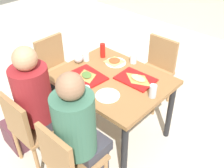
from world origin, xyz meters
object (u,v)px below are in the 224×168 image
soda_can (153,91)px  tray_red_near (87,76)px  chair_near_right (68,160)px  pizza_slice_a (87,75)px  paper_plate_near_edge (108,96)px  plastic_cup_b (86,92)px  plastic_cup_a (133,59)px  tray_red_far (136,79)px  plastic_cup_c (86,56)px  chair_far_side (157,67)px  foil_bundle (78,58)px  chair_left_end (56,66)px  pizza_slice_b (138,79)px  person_in_brown_jacket (79,128)px  pizza_slice_c (114,61)px  condiment_bottle (103,50)px  paper_plate_center (116,63)px  chair_near_left (29,127)px  main_table (112,86)px  person_in_red (38,98)px  handbag (15,136)px

soda_can → tray_red_near: bearing=-165.2°
chair_near_right → pizza_slice_a: bearing=125.1°
paper_plate_near_edge → plastic_cup_b: bearing=-136.5°
chair_near_right → plastic_cup_a: 1.26m
tray_red_far → plastic_cup_a: size_ratio=3.60×
plastic_cup_a → plastic_cup_c: (-0.41, -0.30, 0.00)m
chair_far_side → tray_red_far: chair_far_side is taller
pizza_slice_a → foil_bundle: size_ratio=2.29×
chair_left_end → paper_plate_near_edge: size_ratio=3.85×
pizza_slice_b → plastic_cup_b: plastic_cup_b is taller
person_in_brown_jacket → pizza_slice_c: (-0.45, 0.91, 0.02)m
chair_near_right → pizza_slice_a: 0.84m
person_in_brown_jacket → plastic_cup_c: (-0.71, 0.74, 0.05)m
condiment_bottle → plastic_cup_c: bearing=-115.3°
paper_plate_center → plastic_cup_a: plastic_cup_a is taller
chair_near_right → chair_left_end: size_ratio=1.00×
chair_near_left → plastic_cup_a: 1.24m
chair_left_end → tray_red_near: size_ratio=2.35×
main_table → paper_plate_near_edge: (0.16, -0.24, 0.10)m
person_in_red → person_in_brown_jacket: 0.55m
person_in_brown_jacket → handbag: bearing=-170.1°
plastic_cup_b → handbag: plastic_cup_b is taller
pizza_slice_a → plastic_cup_a: bearing=73.2°
main_table → tray_red_far: (0.19, 0.13, 0.11)m
pizza_slice_c → pizza_slice_a: bearing=-90.8°
tray_red_near → condiment_bottle: (-0.16, 0.39, 0.07)m
paper_plate_near_edge → plastic_cup_a: size_ratio=2.20×
chair_near_left → main_table: bearing=71.5°
main_table → plastic_cup_b: (0.03, -0.37, 0.15)m
chair_near_left → soda_can: bearing=48.7°
tray_red_far → paper_plate_center: (-0.35, 0.11, -0.00)m
chair_far_side → plastic_cup_a: 0.54m
chair_near_left → pizza_slice_c: bearing=85.0°
tray_red_near → pizza_slice_a: 0.02m
chair_far_side → pizza_slice_c: chair_far_side is taller
chair_far_side → paper_plate_center: (-0.16, -0.58, 0.25)m
main_table → condiment_bottle: size_ratio=6.82×
chair_left_end → condiment_bottle: bearing=22.5°
tray_red_near → paper_plate_near_edge: 0.36m
chair_near_right → paper_plate_near_edge: (-0.11, 0.58, 0.25)m
paper_plate_center → pizza_slice_b: (0.38, -0.10, 0.02)m
handbag → person_in_red: bearing=24.0°
main_table → paper_plate_near_edge: 0.31m
person_in_red → handbag: (-0.35, -0.16, -0.60)m
pizza_slice_a → plastic_cup_c: size_ratio=2.29×
person_in_brown_jacket → condiment_bottle: size_ratio=7.85×
chair_far_side → plastic_cup_c: (-0.44, -0.75, 0.30)m
chair_near_right → tray_red_far: bearing=94.9°
pizza_slice_a → tray_red_near: bearing=110.1°
tray_red_far → plastic_cup_b: size_ratio=3.60×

